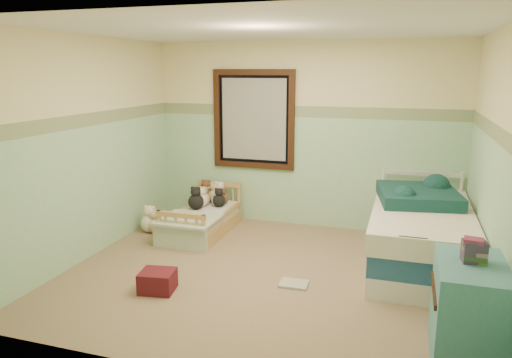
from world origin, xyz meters
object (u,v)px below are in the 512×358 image
(toddler_bed_frame, at_px, (202,226))
(floor_book, at_px, (294,284))
(twin_bed_frame, at_px, (419,257))
(red_pillow, at_px, (158,281))
(plush_floor_cream, at_px, (150,223))
(dresser, at_px, (468,313))
(plush_floor_tan, at_px, (154,225))

(toddler_bed_frame, xyz_separation_m, floor_book, (1.54, -1.21, -0.07))
(twin_bed_frame, height_order, red_pillow, twin_bed_frame)
(plush_floor_cream, distance_m, dresser, 4.16)
(red_pillow, bearing_deg, plush_floor_tan, 120.40)
(dresser, relative_size, floor_book, 2.70)
(dresser, bearing_deg, plush_floor_cream, 153.28)
(toddler_bed_frame, relative_size, twin_bed_frame, 0.66)
(toddler_bed_frame, height_order, floor_book, toddler_bed_frame)
(red_pillow, distance_m, floor_book, 1.36)
(plush_floor_cream, height_order, floor_book, plush_floor_cream)
(twin_bed_frame, bearing_deg, red_pillow, -150.08)
(red_pillow, height_order, floor_book, red_pillow)
(plush_floor_tan, xyz_separation_m, red_pillow, (0.89, -1.52, -0.00))
(dresser, bearing_deg, plush_floor_tan, 153.07)
(plush_floor_cream, relative_size, floor_book, 0.87)
(plush_floor_cream, xyz_separation_m, floor_book, (2.21, -1.01, -0.11))
(twin_bed_frame, bearing_deg, plush_floor_cream, 177.86)
(toddler_bed_frame, height_order, red_pillow, red_pillow)
(red_pillow, bearing_deg, toddler_bed_frame, 99.47)
(toddler_bed_frame, bearing_deg, twin_bed_frame, -6.79)
(plush_floor_cream, relative_size, twin_bed_frame, 0.12)
(plush_floor_cream, xyz_separation_m, twin_bed_frame, (3.41, -0.13, -0.01))
(dresser, height_order, floor_book, dresser)
(twin_bed_frame, distance_m, dresser, 1.79)
(floor_book, bearing_deg, toddler_bed_frame, 139.94)
(toddler_bed_frame, distance_m, dresser, 3.69)
(twin_bed_frame, distance_m, red_pillow, 2.83)
(plush_floor_tan, relative_size, floor_book, 0.75)
(red_pillow, bearing_deg, twin_bed_frame, 29.92)
(plush_floor_cream, bearing_deg, dresser, -26.72)
(plush_floor_cream, xyz_separation_m, red_pillow, (0.96, -1.54, -0.02))
(plush_floor_cream, distance_m, floor_book, 2.43)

